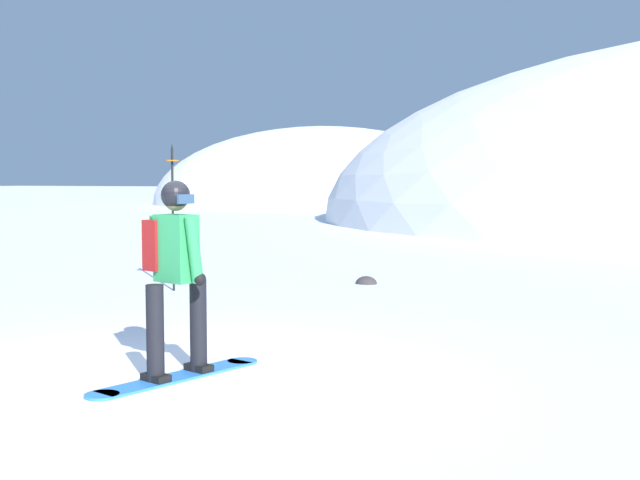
% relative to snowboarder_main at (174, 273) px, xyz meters
% --- Properties ---
extents(ground_plane, '(300.00, 300.00, 0.00)m').
position_rel_snowboarder_main_xyz_m(ground_plane, '(0.00, -0.10, -0.92)').
color(ground_plane, white).
extents(ridge_peak_far, '(23.45, 21.10, 10.54)m').
position_rel_snowboarder_main_xyz_m(ridge_peak_far, '(-18.95, 44.80, -0.92)').
color(ridge_peak_far, white).
rests_on(ridge_peak_far, ground).
extents(snowboarder_main, '(0.69, 1.78, 1.71)m').
position_rel_snowboarder_main_xyz_m(snowboarder_main, '(0.00, 0.00, 0.00)').
color(snowboarder_main, blue).
rests_on(snowboarder_main, ground).
extents(piste_marker_near, '(0.20, 0.20, 2.27)m').
position_rel_snowboarder_main_xyz_m(piste_marker_near, '(-3.22, 4.62, 0.36)').
color(piste_marker_near, black).
rests_on(piste_marker_near, ground).
extents(rock_dark, '(0.36, 0.31, 0.25)m').
position_rel_snowboarder_main_xyz_m(rock_dark, '(-0.81, 6.63, -0.92)').
color(rock_dark, '#383333').
rests_on(rock_dark, ground).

